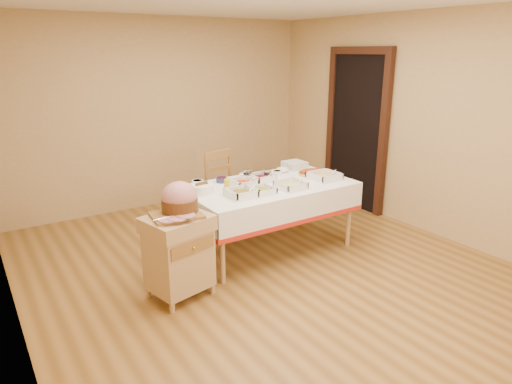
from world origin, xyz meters
TOP-DOWN VIEW (x-y plane):
  - room_shell at (0.00, 0.00)m, footprint 5.00×5.00m
  - doorway at (2.20, 0.90)m, footprint 0.09×1.10m
  - dining_table at (0.30, 0.30)m, footprint 1.82×1.02m
  - butcher_cart at (-0.96, -0.11)m, footprint 0.63×0.56m
  - dining_chair at (0.18, 1.01)m, footprint 0.53×0.52m
  - ham_on_board at (-0.91, -0.07)m, footprint 0.45×0.43m
  - serving_dish_a at (-0.17, 0.09)m, footprint 0.27×0.27m
  - serving_dish_b at (0.05, 0.07)m, footprint 0.24×0.24m
  - serving_dish_c at (0.41, 0.05)m, footprint 0.27×0.27m
  - serving_dish_d at (0.94, 0.13)m, footprint 0.31×0.31m
  - serving_dish_e at (0.03, 0.38)m, footprint 0.26×0.25m
  - serving_dish_f at (0.32, 0.45)m, footprint 0.26×0.24m
  - small_bowl_left at (-0.36, 0.69)m, footprint 0.12×0.12m
  - small_bowl_mid at (-0.08, 0.66)m, footprint 0.13×0.13m
  - small_bowl_right at (0.60, 0.56)m, footprint 0.10×0.10m
  - bowl_white_imported at (0.26, 0.69)m, footprint 0.19×0.19m
  - bowl_small_imported at (0.74, 0.63)m, footprint 0.18×0.18m
  - preserve_jar_left at (0.20, 0.57)m, footprint 0.10×0.10m
  - preserve_jar_right at (0.41, 0.48)m, footprint 0.09×0.09m
  - mustard_bottle at (-0.23, 0.28)m, footprint 0.06×0.06m
  - bread_basket at (-0.44, 0.42)m, footprint 0.24×0.24m
  - plate_stack at (0.96, 0.69)m, footprint 0.24×0.24m
  - brass_platter at (0.97, 0.37)m, footprint 0.34×0.25m

SIDE VIEW (x-z plane):
  - butcher_cart at x=-0.96m, z-range 0.05..0.82m
  - dining_chair at x=0.18m, z-range 0.01..1.01m
  - dining_table at x=0.30m, z-range 0.22..0.98m
  - bowl_white_imported at x=0.26m, z-range 0.76..0.80m
  - brass_platter at x=0.97m, z-range 0.76..0.80m
  - bowl_small_imported at x=0.74m, z-range 0.76..0.81m
  - small_bowl_right at x=0.60m, z-range 0.76..0.82m
  - small_bowl_mid at x=-0.08m, z-range 0.76..0.82m
  - serving_dish_b at x=0.05m, z-range 0.74..0.84m
  - small_bowl_left at x=-0.36m, z-range 0.76..0.82m
  - serving_dish_c at x=0.41m, z-range 0.74..0.85m
  - serving_dish_f at x=0.32m, z-range 0.74..0.86m
  - serving_dish_e at x=0.03m, z-range 0.74..0.86m
  - serving_dish_a at x=-0.17m, z-range 0.74..0.86m
  - serving_dish_d at x=0.94m, z-range 0.74..0.86m
  - plate_stack at x=0.96m, z-range 0.76..0.85m
  - bread_basket at x=-0.44m, z-range 0.75..0.86m
  - preserve_jar_right at x=0.41m, z-range 0.75..0.87m
  - preserve_jar_left at x=0.20m, z-range 0.75..0.88m
  - mustard_bottle at x=-0.23m, z-range 0.75..0.93m
  - ham_on_board at x=-0.91m, z-range 0.75..1.04m
  - doorway at x=2.20m, z-range 0.01..2.21m
  - room_shell at x=0.00m, z-range -1.20..3.80m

